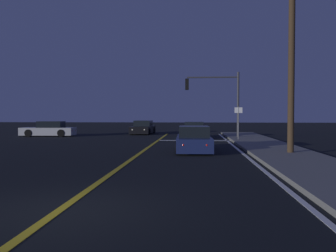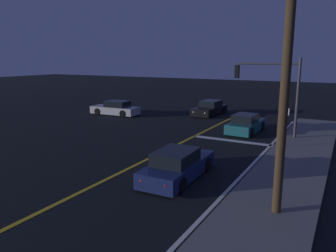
{
  "view_description": "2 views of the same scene",
  "coord_description": "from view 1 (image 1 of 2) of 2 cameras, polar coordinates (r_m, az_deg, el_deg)",
  "views": [
    {
      "loc": [
        2.74,
        -7.01,
        1.95
      ],
      "look_at": [
        0.88,
        17.73,
        1.15
      ],
      "focal_mm": 38.29,
      "sensor_mm": 36.0,
      "label": 1
    },
    {
      "loc": [
        9.07,
        -0.5,
        5.28
      ],
      "look_at": [
        -0.26,
        16.32,
        1.3
      ],
      "focal_mm": 34.96,
      "sensor_mm": 36.0,
      "label": 2
    }
  ],
  "objects": [
    {
      "name": "ground_plane",
      "position": [
        7.77,
        -16.92,
        -12.77
      ],
      "size": [
        160.0,
        160.0,
        0.0
      ],
      "primitive_type": "plane",
      "color": "black"
    },
    {
      "name": "sidewalk_right",
      "position": [
        18.2,
        17.81,
        -4.15
      ],
      "size": [
        3.2,
        38.13,
        0.15
      ],
      "primitive_type": "cube",
      "color": "slate",
      "rests_on": "ground"
    },
    {
      "name": "lane_line_center",
      "position": [
        17.91,
        -4.54,
        -4.38
      ],
      "size": [
        0.2,
        36.01,
        0.01
      ],
      "primitive_type": "cube",
      "color": "gold",
      "rests_on": "ground"
    },
    {
      "name": "lane_line_edge_right",
      "position": [
        17.86,
        12.01,
        -4.43
      ],
      "size": [
        0.16,
        36.01,
        0.01
      ],
      "primitive_type": "cube",
      "color": "white",
      "rests_on": "ground"
    },
    {
      "name": "stop_bar",
      "position": [
        26.76,
        4.19,
        -2.32
      ],
      "size": [
        5.38,
        0.5,
        0.01
      ],
      "primitive_type": "cube",
      "color": "white",
      "rests_on": "ground"
    },
    {
      "name": "car_following_oncoming_teal",
      "position": [
        29.68,
        4.24,
        -0.79
      ],
      "size": [
        1.98,
        4.31,
        1.34
      ],
      "rotation": [
        0.0,
        0.0,
        -0.04
      ],
      "color": "#195960",
      "rests_on": "ground"
    },
    {
      "name": "car_mid_block_silver",
      "position": [
        33.71,
        -18.44,
        -0.56
      ],
      "size": [
        4.74,
        2.0,
        1.34
      ],
      "rotation": [
        0.0,
        0.0,
        1.62
      ],
      "color": "#B2B5BA",
      "rests_on": "ground"
    },
    {
      "name": "car_distant_tail_navy",
      "position": [
        18.96,
        4.12,
        -2.29
      ],
      "size": [
        1.97,
        4.69,
        1.34
      ],
      "rotation": [
        0.0,
        0.0,
        0.03
      ],
      "color": "navy",
      "rests_on": "ground"
    },
    {
      "name": "car_parked_curb_black",
      "position": [
        35.88,
        -4.0,
        -0.33
      ],
      "size": [
        2.1,
        4.65,
        1.34
      ],
      "rotation": [
        0.0,
        0.0,
        3.1
      ],
      "color": "black",
      "rests_on": "ground"
    },
    {
      "name": "traffic_signal_near_right",
      "position": [
        29.09,
        7.93,
        5.07
      ],
      "size": [
        4.31,
        0.28,
        5.33
      ],
      "rotation": [
        0.0,
        0.0,
        3.14
      ],
      "color": "#38383D",
      "rests_on": "ground"
    },
    {
      "name": "utility_pole_right",
      "position": [
        18.3,
        19.09,
        12.88
      ],
      "size": [
        1.41,
        0.3,
        10.64
      ],
      "color": "#42301E",
      "rests_on": "ground"
    },
    {
      "name": "street_sign_corner",
      "position": [
        26.38,
        11.15,
        1.24
      ],
      "size": [
        0.56,
        0.06,
        2.51
      ],
      "color": "slate",
      "rests_on": "ground"
    }
  ]
}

